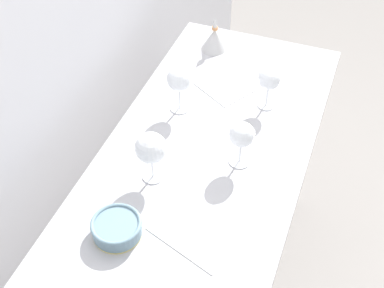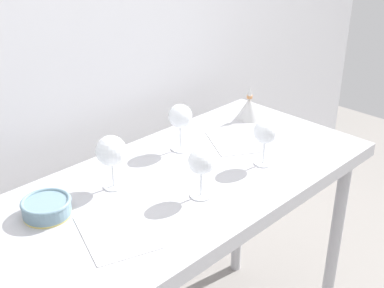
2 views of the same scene
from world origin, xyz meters
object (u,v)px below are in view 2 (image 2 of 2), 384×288
Objects in this scene: tasting_bowl at (47,207)px; decanter_funnel at (249,108)px; wine_glass_near_center at (201,163)px; wine_glass_far_left at (111,152)px; tasting_sheet_lower at (117,232)px; tasting_sheet_upper at (234,141)px; wine_glass_near_right at (265,133)px; wine_glass_far_right at (180,117)px.

decanter_funnel is (0.96, 0.04, 0.02)m from tasting_bowl.
wine_glass_near_center is 0.91× the size of wine_glass_far_left.
tasting_sheet_lower is at bearing -66.62° from tasting_bowl.
tasting_sheet_upper is 0.24m from decanter_funnel.
tasting_sheet_upper is (0.52, -0.06, -0.12)m from wine_glass_far_left.
wine_glass_near_center is at bearing -123.15° from tasting_sheet_upper.
tasting_bowl is (-0.69, 0.25, -0.09)m from wine_glass_near_right.
wine_glass_far_right is 0.34m from wine_glass_far_left.
tasting_sheet_upper is (0.36, 0.18, -0.11)m from wine_glass_near_center.
wine_glass_far_left is (-0.16, 0.23, 0.01)m from wine_glass_near_center.
tasting_sheet_upper is 0.88× the size of tasting_sheet_lower.
wine_glass_near_center is 0.75× the size of tasting_sheet_upper.
wine_glass_far_right reaches higher than wine_glass_near_center.
tasting_sheet_lower is (-0.48, -0.24, -0.12)m from wine_glass_far_right.
wine_glass_near_right is 0.93× the size of wine_glass_far_right.
wine_glass_near_center is at bearing -31.77° from tasting_bowl.
wine_glass_near_center is at bearing -55.96° from wine_glass_far_left.
wine_glass_far_right reaches higher than tasting_bowl.
wine_glass_near_right is 0.23m from tasting_sheet_upper.
wine_glass_near_right is at bearing 15.01° from tasting_sheet_lower.
tasting_sheet_lower is at bearing -136.96° from tasting_sheet_upper.
wine_glass_near_center is at bearing -154.01° from decanter_funnel.
wine_glass_near_center is 0.92× the size of wine_glass_far_right.
tasting_sheet_lower is 1.69× the size of tasting_bowl.
wine_glass_far_left is at bearing -2.02° from tasting_bowl.
tasting_sheet_upper is at bearing 26.01° from wine_glass_near_center.
tasting_sheet_upper is at bearing -28.01° from wine_glass_far_right.
decanter_funnel is at bearing 3.58° from wine_glass_far_left.
wine_glass_far_right is at bearing 45.86° from tasting_sheet_lower.
wine_glass_near_right is at bearing -133.57° from decanter_funnel.
wine_glass_near_center reaches higher than tasting_sheet_lower.
wine_glass_far_left is at bearing -173.07° from wine_glass_far_right.
wine_glass_far_right is 1.25× the size of decanter_funnel.
wine_glass_far_left is at bearing 73.63° from tasting_sheet_lower.
wine_glass_far_left is 0.74m from decanter_funnel.
tasting_sheet_upper is (0.06, 0.18, -0.12)m from wine_glass_near_right.
wine_glass_far_left is 1.26× the size of decanter_funnel.
wine_glass_far_right is (-0.12, 0.28, 0.01)m from wine_glass_near_right.
wine_glass_near_center is at bearing 12.74° from tasting_sheet_lower.
wine_glass_far_left is at bearing 124.04° from wine_glass_near_center.
wine_glass_far_left is (-0.46, 0.24, 0.01)m from wine_glass_near_right.
wine_glass_near_center is 1.14× the size of decanter_funnel.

